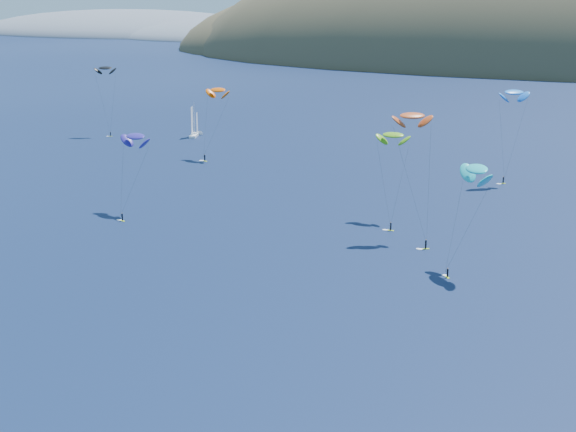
% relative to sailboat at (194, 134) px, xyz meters
% --- Properties ---
extents(headland, '(460.00, 250.00, 60.00)m').
position_rel_sailboat_xyz_m(headland, '(-354.59, 559.80, -4.32)').
color(headland, slate).
rests_on(headland, ground).
extents(sailboat, '(9.92, 8.78, 11.85)m').
position_rel_sailboat_xyz_m(sailboat, '(0.00, 0.00, 0.00)').
color(sailboat, white).
rests_on(sailboat, ground).
extents(kitesurfer_1, '(9.00, 10.34, 22.51)m').
position_rel_sailboat_xyz_m(kitesurfer_1, '(23.58, -28.04, 19.16)').
color(kitesurfer_1, '#DAFD1C').
rests_on(kitesurfer_1, ground).
extents(kitesurfer_3, '(7.26, 12.17, 20.45)m').
position_rel_sailboat_xyz_m(kitesurfer_3, '(88.27, -73.08, 17.41)').
color(kitesurfer_3, '#DAFD1C').
rests_on(kitesurfer_3, ground).
extents(kitesurfer_4, '(8.86, 8.27, 25.86)m').
position_rel_sailboat_xyz_m(kitesurfer_4, '(108.35, -29.38, 22.53)').
color(kitesurfer_4, '#DAFD1C').
rests_on(kitesurfer_4, ground).
extents(kitesurfer_5, '(8.97, 11.85, 21.11)m').
position_rel_sailboat_xyz_m(kitesurfer_5, '(110.49, -101.13, 17.53)').
color(kitesurfer_5, '#DAFD1C').
rests_on(kitesurfer_5, ground).
extents(kitesurfer_9, '(10.54, 11.79, 26.89)m').
position_rel_sailboat_xyz_m(kitesurfer_9, '(95.01, -85.00, 23.68)').
color(kitesurfer_9, '#DAFD1C').
rests_on(kitesurfer_9, ground).
extents(kitesurfer_10, '(9.20, 12.80, 19.44)m').
position_rel_sailboat_xyz_m(kitesurfer_10, '(33.12, -88.64, 16.09)').
color(kitesurfer_10, '#DAFD1C').
rests_on(kitesurfer_10, ground).
extents(kitesurfer_12, '(7.77, 6.34, 24.89)m').
position_rel_sailboat_xyz_m(kitesurfer_12, '(-29.47, -7.25, 21.90)').
color(kitesurfer_12, '#DAFD1C').
rests_on(kitesurfer_12, ground).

